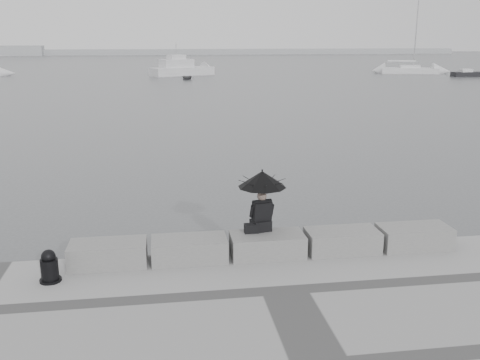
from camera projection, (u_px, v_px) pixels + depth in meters
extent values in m
plane|color=#494C4E|center=(263.00, 268.00, 12.29)|extent=(360.00, 360.00, 0.00)
cube|color=slate|center=(108.00, 254.00, 11.19)|extent=(1.60, 0.80, 0.50)
cube|color=slate|center=(189.00, 249.00, 11.43)|extent=(1.60, 0.80, 0.50)
cube|color=slate|center=(267.00, 245.00, 11.67)|extent=(1.60, 0.80, 0.50)
cube|color=slate|center=(342.00, 241.00, 11.90)|extent=(1.60, 0.80, 0.50)
cube|color=slate|center=(414.00, 237.00, 12.14)|extent=(1.60, 0.80, 0.50)
sphere|color=#726056|center=(262.00, 196.00, 11.68)|extent=(0.21, 0.21, 0.21)
cylinder|color=black|center=(262.00, 193.00, 11.65)|extent=(0.02, 0.02, 1.00)
cone|color=black|center=(262.00, 179.00, 11.57)|extent=(1.06, 1.06, 0.36)
sphere|color=black|center=(262.00, 170.00, 11.51)|extent=(0.04, 0.04, 0.04)
cube|color=black|center=(251.00, 228.00, 11.68)|extent=(0.31, 0.18, 0.20)
cylinder|color=black|center=(51.00, 280.00, 10.49)|extent=(0.42, 0.42, 0.06)
cylinder|color=black|center=(50.00, 270.00, 10.43)|extent=(0.34, 0.34, 0.47)
sphere|color=black|center=(48.00, 256.00, 10.36)|extent=(0.27, 0.27, 0.27)
cube|color=#A1A4A7|center=(167.00, 52.00, 160.20)|extent=(180.00, 6.00, 1.60)
cube|color=white|center=(409.00, 71.00, 77.89)|extent=(8.28, 4.66, 0.90)
cube|color=white|center=(410.00, 67.00, 77.74)|extent=(3.12, 2.36, 0.50)
cylinder|color=#9E9EA1|center=(413.00, 25.00, 76.22)|extent=(0.16, 0.16, 12.00)
cylinder|color=#9E9EA1|center=(410.00, 62.00, 77.57)|extent=(4.28, 1.43, 0.10)
cube|color=white|center=(182.00, 72.00, 73.92)|extent=(9.09, 6.38, 1.20)
cube|color=white|center=(182.00, 64.00, 73.63)|extent=(4.90, 3.91, 1.20)
cube|color=white|center=(182.00, 57.00, 73.40)|extent=(2.67, 2.40, 0.60)
cylinder|color=#9E9EA1|center=(182.00, 49.00, 73.11)|extent=(0.08, 0.08, 1.60)
cube|color=black|center=(470.00, 75.00, 71.97)|extent=(4.97, 1.69, 0.70)
cube|color=white|center=(471.00, 71.00, 71.84)|extent=(1.51, 1.23, 0.50)
imported|color=slate|center=(187.00, 77.00, 67.10)|extent=(2.91, 1.44, 0.48)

